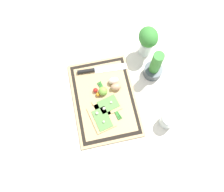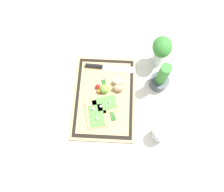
{
  "view_description": "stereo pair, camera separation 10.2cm",
  "coord_description": "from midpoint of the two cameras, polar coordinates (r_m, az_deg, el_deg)",
  "views": [
    {
      "loc": [
        0.38,
        -0.04,
        1.17
      ],
      "look_at": [
        0.0,
        0.04,
        0.03
      ],
      "focal_mm": 35.0,
      "sensor_mm": 36.0,
      "label": 1
    },
    {
      "loc": [
        0.39,
        0.06,
        1.17
      ],
      "look_at": [
        0.0,
        0.04,
        0.03
      ],
      "focal_mm": 35.0,
      "sensor_mm": 36.0,
      "label": 2
    }
  ],
  "objects": [
    {
      "name": "ground_plane",
      "position": [
        1.23,
        0.35,
        -0.7
      ],
      "size": [
        6.0,
        6.0,
        0.0
      ],
      "primitive_type": "plane",
      "color": "silver"
    },
    {
      "name": "lime",
      "position": [
        1.2,
        0.24,
        1.56
      ],
      "size": [
        0.05,
        0.05,
        0.05
      ],
      "primitive_type": "sphere",
      "color": "#7FB742",
      "rests_on": "cutting_board"
    },
    {
      "name": "cherry_tomato_red",
      "position": [
        1.22,
        -1.37,
        2.22
      ],
      "size": [
        0.03,
        0.03,
        0.03
      ],
      "primitive_type": "sphere",
      "color": "red",
      "rests_on": "cutting_board"
    },
    {
      "name": "egg_pink",
      "position": [
        1.23,
        3.87,
        3.51
      ],
      "size": [
        0.04,
        0.06,
        0.04
      ],
      "primitive_type": "ellipsoid",
      "color": "beige",
      "rests_on": "cutting_board"
    },
    {
      "name": "sauce_jar",
      "position": [
        1.18,
        14.86,
        -9.87
      ],
      "size": [
        0.08,
        0.08,
        0.09
      ],
      "color": "silver",
      "rests_on": "ground_plane"
    },
    {
      "name": "pizza_slice_near",
      "position": [
        1.18,
        -1.67,
        -5.05
      ],
      "size": [
        0.18,
        0.14,
        0.02
      ],
      "color": "tan",
      "rests_on": "cutting_board"
    },
    {
      "name": "herb_glass",
      "position": [
        1.26,
        15.0,
        11.26
      ],
      "size": [
        0.12,
        0.11,
        0.2
      ],
      "color": "silver",
      "rests_on": "ground_plane"
    },
    {
      "name": "knife",
      "position": [
        1.28,
        -0.33,
        7.37
      ],
      "size": [
        0.05,
        0.29,
        0.02
      ],
      "color": "silver",
      "rests_on": "cutting_board"
    },
    {
      "name": "cherry_tomato_yellow",
      "position": [
        1.21,
        -1.03,
        1.01
      ],
      "size": [
        0.02,
        0.02,
        0.02
      ],
      "primitive_type": "sphere",
      "color": "orange",
      "rests_on": "cutting_board"
    },
    {
      "name": "pizza_slice_far",
      "position": [
        1.2,
        0.6,
        -2.26
      ],
      "size": [
        0.14,
        0.16,
        0.02
      ],
      "color": "tan",
      "rests_on": "cutting_board"
    },
    {
      "name": "herb_pot",
      "position": [
        1.23,
        14.94,
        4.09
      ],
      "size": [
        0.1,
        0.1,
        0.21
      ],
      "color": "#3D474C",
      "rests_on": "ground_plane"
    },
    {
      "name": "cutting_board",
      "position": [
        1.22,
        0.35,
        -0.59
      ],
      "size": [
        0.5,
        0.35,
        0.02
      ],
      "color": "tan",
      "rests_on": "ground_plane"
    },
    {
      "name": "egg_brown",
      "position": [
        1.21,
        4.02,
        1.76
      ],
      "size": [
        0.04,
        0.06,
        0.04
      ],
      "primitive_type": "ellipsoid",
      "color": "tan",
      "rests_on": "cutting_board"
    },
    {
      "name": "scallion_bunch",
      "position": [
        1.21,
        1.48,
        -1.18
      ],
      "size": [
        0.24,
        0.1,
        0.01
      ],
      "color": "#388433",
      "rests_on": "cutting_board"
    }
  ]
}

